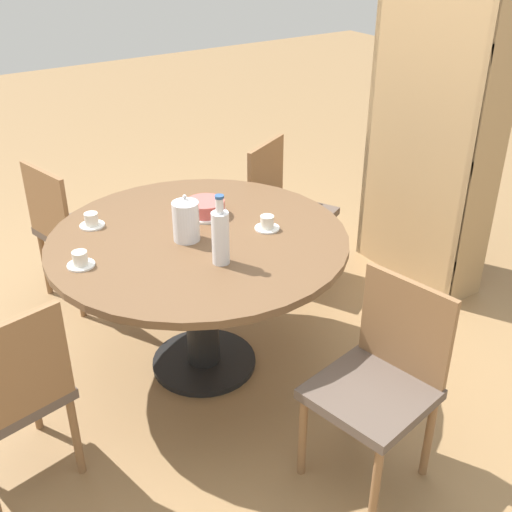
{
  "coord_description": "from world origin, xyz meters",
  "views": [
    {
      "loc": [
        2.34,
        -1.22,
        2.1
      ],
      "look_at": [
        0.0,
        0.32,
        0.54
      ],
      "focal_mm": 45.0,
      "sensor_mm": 36.0,
      "label": 1
    }
  ],
  "objects_px": {
    "cup_b": "(92,221)",
    "cup_c": "(267,224)",
    "chair_b": "(286,208)",
    "coffee_pot": "(186,220)",
    "water_bottle": "(220,236)",
    "chair_d": "(8,393)",
    "chair_a": "(380,379)",
    "cup_a": "(80,260)",
    "bookshelf": "(430,139)",
    "chair_c": "(73,227)",
    "cake_main": "(205,208)"
  },
  "relations": [
    {
      "from": "bookshelf",
      "to": "cake_main",
      "type": "height_order",
      "value": "bookshelf"
    },
    {
      "from": "chair_a",
      "to": "chair_b",
      "type": "xyz_separation_m",
      "value": [
        -1.49,
        0.61,
        0.0
      ]
    },
    {
      "from": "chair_d",
      "to": "coffee_pot",
      "type": "bearing_deg",
      "value": -175.75
    },
    {
      "from": "chair_c",
      "to": "chair_b",
      "type": "bearing_deg",
      "value": -124.72
    },
    {
      "from": "bookshelf",
      "to": "water_bottle",
      "type": "distance_m",
      "value": 1.65
    },
    {
      "from": "cup_b",
      "to": "cup_c",
      "type": "height_order",
      "value": "same"
    },
    {
      "from": "chair_c",
      "to": "cup_a",
      "type": "height_order",
      "value": "chair_c"
    },
    {
      "from": "chair_d",
      "to": "cake_main",
      "type": "distance_m",
      "value": 1.25
    },
    {
      "from": "water_bottle",
      "to": "chair_d",
      "type": "bearing_deg",
      "value": -90.58
    },
    {
      "from": "cup_c",
      "to": "chair_d",
      "type": "bearing_deg",
      "value": -83.5
    },
    {
      "from": "water_bottle",
      "to": "cup_c",
      "type": "bearing_deg",
      "value": 114.47
    },
    {
      "from": "water_bottle",
      "to": "cup_a",
      "type": "distance_m",
      "value": 0.6
    },
    {
      "from": "bookshelf",
      "to": "water_bottle",
      "type": "xyz_separation_m",
      "value": [
        0.35,
        -1.61,
        -0.02
      ]
    },
    {
      "from": "chair_b",
      "to": "chair_c",
      "type": "relative_size",
      "value": 1.0
    },
    {
      "from": "cup_b",
      "to": "chair_d",
      "type": "bearing_deg",
      "value": -44.11
    },
    {
      "from": "chair_a",
      "to": "cup_a",
      "type": "relative_size",
      "value": 7.21
    },
    {
      "from": "chair_a",
      "to": "chair_d",
      "type": "relative_size",
      "value": 1.0
    },
    {
      "from": "chair_c",
      "to": "bookshelf",
      "type": "distance_m",
      "value": 2.11
    },
    {
      "from": "chair_c",
      "to": "water_bottle",
      "type": "xyz_separation_m",
      "value": [
        1.24,
        0.26,
        0.41
      ]
    },
    {
      "from": "cup_b",
      "to": "cup_c",
      "type": "bearing_deg",
      "value": 54.63
    },
    {
      "from": "water_bottle",
      "to": "cake_main",
      "type": "relative_size",
      "value": 1.41
    },
    {
      "from": "water_bottle",
      "to": "cup_c",
      "type": "relative_size",
      "value": 2.64
    },
    {
      "from": "chair_c",
      "to": "coffee_pot",
      "type": "height_order",
      "value": "coffee_pot"
    },
    {
      "from": "chair_a",
      "to": "chair_b",
      "type": "distance_m",
      "value": 1.61
    },
    {
      "from": "cake_main",
      "to": "chair_d",
      "type": "bearing_deg",
      "value": -68.49
    },
    {
      "from": "coffee_pot",
      "to": "cake_main",
      "type": "distance_m",
      "value": 0.28
    },
    {
      "from": "chair_d",
      "to": "water_bottle",
      "type": "height_order",
      "value": "water_bottle"
    },
    {
      "from": "chair_c",
      "to": "cup_b",
      "type": "height_order",
      "value": "chair_c"
    },
    {
      "from": "chair_c",
      "to": "chair_d",
      "type": "bearing_deg",
      "value": 137.43
    },
    {
      "from": "coffee_pot",
      "to": "water_bottle",
      "type": "distance_m",
      "value": 0.27
    },
    {
      "from": "chair_d",
      "to": "cake_main",
      "type": "height_order",
      "value": "chair_d"
    },
    {
      "from": "chair_c",
      "to": "water_bottle",
      "type": "distance_m",
      "value": 1.33
    },
    {
      "from": "chair_a",
      "to": "cup_c",
      "type": "height_order",
      "value": "chair_a"
    },
    {
      "from": "chair_a",
      "to": "cup_b",
      "type": "relative_size",
      "value": 7.21
    },
    {
      "from": "chair_d",
      "to": "cup_b",
      "type": "bearing_deg",
      "value": -145.55
    },
    {
      "from": "bookshelf",
      "to": "cup_b",
      "type": "bearing_deg",
      "value": 81.63
    },
    {
      "from": "coffee_pot",
      "to": "cup_c",
      "type": "relative_size",
      "value": 1.89
    },
    {
      "from": "chair_b",
      "to": "coffee_pot",
      "type": "height_order",
      "value": "coffee_pot"
    },
    {
      "from": "chair_c",
      "to": "water_bottle",
      "type": "relative_size",
      "value": 2.73
    },
    {
      "from": "bookshelf",
      "to": "cup_b",
      "type": "distance_m",
      "value": 1.97
    },
    {
      "from": "chair_c",
      "to": "cup_b",
      "type": "distance_m",
      "value": 0.68
    },
    {
      "from": "chair_a",
      "to": "water_bottle",
      "type": "xyz_separation_m",
      "value": [
        -0.71,
        -0.29,
        0.41
      ]
    },
    {
      "from": "chair_b",
      "to": "cup_a",
      "type": "relative_size",
      "value": 7.21
    },
    {
      "from": "bookshelf",
      "to": "cup_b",
      "type": "height_order",
      "value": "bookshelf"
    },
    {
      "from": "chair_c",
      "to": "cup_b",
      "type": "xyz_separation_m",
      "value": [
        0.6,
        -0.08,
        0.31
      ]
    },
    {
      "from": "chair_b",
      "to": "coffee_pot",
      "type": "bearing_deg",
      "value": -178.17
    },
    {
      "from": "cup_a",
      "to": "water_bottle",
      "type": "bearing_deg",
      "value": 59.51
    },
    {
      "from": "chair_d",
      "to": "chair_c",
      "type": "bearing_deg",
      "value": -130.65
    },
    {
      "from": "chair_d",
      "to": "cake_main",
      "type": "relative_size",
      "value": 3.85
    },
    {
      "from": "water_bottle",
      "to": "cake_main",
      "type": "distance_m",
      "value": 0.49
    }
  ]
}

